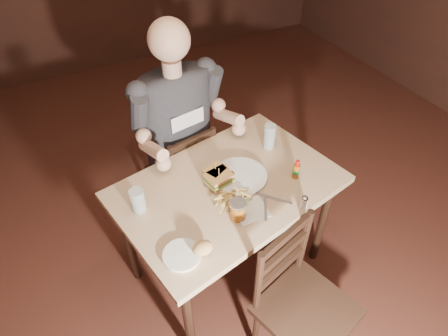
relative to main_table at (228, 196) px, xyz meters
name	(u,v)px	position (x,y,z in m)	size (l,w,h in m)	color
room_shell	(233,134)	(-0.17, -0.34, 0.72)	(7.00, 7.00, 7.00)	black
main_table	(228,196)	(0.00, 0.00, 0.00)	(1.29, 0.99, 0.77)	tan
chair_far	(182,172)	(-0.06, 0.57, -0.27)	(0.38, 0.42, 0.82)	black
chair_near	(307,310)	(0.10, -0.65, -0.24)	(0.41, 0.45, 0.89)	black
diner	(180,110)	(-0.05, 0.52, 0.26)	(0.60, 0.48, 1.05)	#333338
dinner_plate	(240,177)	(0.08, 0.02, 0.09)	(0.29, 0.29, 0.02)	white
sandwich_left	(219,175)	(-0.04, 0.02, 0.16)	(0.13, 0.11, 0.11)	tan
sandwich_right	(216,170)	(-0.04, 0.07, 0.15)	(0.11, 0.09, 0.10)	tan
fries_pile	(232,198)	(-0.04, -0.12, 0.12)	(0.24, 0.17, 0.04)	#E3C05A
ketchup_dollop	(231,174)	(0.04, 0.05, 0.11)	(0.04, 0.04, 0.01)	maroon
glass_left	(138,201)	(-0.47, 0.04, 0.15)	(0.07, 0.07, 0.13)	silver
glass_right	(269,137)	(0.36, 0.17, 0.16)	(0.07, 0.07, 0.16)	silver
hot_sauce	(297,169)	(0.35, -0.11, 0.14)	(0.04, 0.04, 0.12)	#924D10
salt_shaker	(304,202)	(0.26, -0.31, 0.12)	(0.04, 0.04, 0.07)	white
syrup_dispenser	(238,210)	(-0.06, -0.22, 0.14)	(0.08, 0.08, 0.10)	#924D10
napkin	(251,210)	(0.02, -0.21, 0.09)	(0.16, 0.15, 0.00)	white
knife	(274,198)	(0.16, -0.19, 0.09)	(0.01, 0.20, 0.00)	silver
fork	(265,208)	(0.09, -0.23, 0.09)	(0.01, 0.17, 0.01)	silver
side_plate	(182,255)	(-0.39, -0.30, 0.09)	(0.17, 0.17, 0.01)	white
bread_roll	(203,248)	(-0.30, -0.33, 0.13)	(0.09, 0.08, 0.06)	tan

